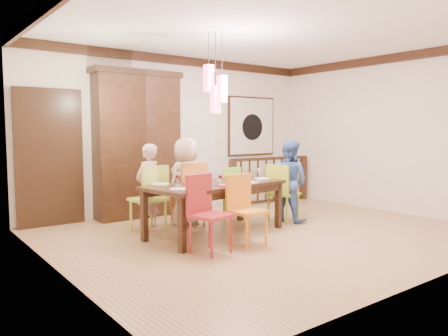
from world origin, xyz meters
TOP-DOWN VIEW (x-y plane):
  - floor at (0.00, 0.00)m, footprint 6.00×6.00m
  - ceiling at (0.00, 0.00)m, footprint 6.00×6.00m
  - wall_back at (0.00, 2.50)m, footprint 6.00×0.00m
  - wall_left at (-3.00, 0.00)m, footprint 0.00×5.00m
  - wall_right at (3.00, 0.00)m, footprint 0.00×5.00m
  - crown_molding at (0.00, 0.00)m, footprint 6.00×5.00m
  - panel_door at (-2.40, 2.45)m, footprint 1.04×0.07m
  - white_doorway at (0.35, 2.46)m, footprint 0.97×0.05m
  - painting at (1.80, 2.46)m, footprint 1.25×0.06m
  - pendant_cluster at (-0.65, 0.41)m, footprint 0.27×0.21m
  - dining_table at (-0.65, 0.41)m, footprint 2.23×1.26m
  - chair_far_left at (-1.36, 1.16)m, footprint 0.50×0.50m
  - chair_far_mid at (-0.64, 1.18)m, footprint 0.47×0.47m
  - chair_far_right at (0.09, 1.18)m, footprint 0.47×0.47m
  - chair_near_left at (-1.28, -0.36)m, footprint 0.52×0.52m
  - chair_near_mid at (-0.68, -0.36)m, footprint 0.43×0.43m
  - chair_end_right at (0.79, 0.46)m, footprint 0.51×0.51m
  - china_hutch at (-0.95, 2.30)m, footprint 1.61×0.46m
  - balustrade at (1.87, 1.95)m, footprint 2.01×0.21m
  - person_far_left at (-1.27, 1.31)m, footprint 0.56×0.48m
  - person_far_mid at (-0.65, 1.20)m, footprint 0.75×0.55m
  - person_end_right at (0.87, 0.42)m, footprint 0.63×0.74m
  - serving_bowl at (-0.32, 0.26)m, footprint 0.35×0.35m
  - small_bowl at (-0.85, 0.41)m, footprint 0.26×0.26m
  - cup_left at (-1.18, 0.23)m, footprint 0.14×0.14m
  - cup_right at (0.02, 0.50)m, footprint 0.14×0.14m
  - plate_far_left at (-1.37, 0.75)m, footprint 0.26×0.26m
  - plate_far_mid at (-0.73, 0.73)m, footprint 0.26×0.26m
  - plate_far_right at (0.02, 0.71)m, footprint 0.26×0.26m
  - plate_near_left at (-1.43, 0.13)m, footprint 0.26×0.26m
  - plate_near_mid at (-0.22, 0.16)m, footprint 0.26×0.26m
  - plate_end_right at (0.25, 0.40)m, footprint 0.26×0.26m
  - wine_glass_a at (-1.23, 0.50)m, footprint 0.08×0.08m
  - wine_glass_b at (-0.44, 0.62)m, footprint 0.08×0.08m
  - wine_glass_c at (-0.77, 0.14)m, footprint 0.08×0.08m
  - wine_glass_d at (0.06, 0.25)m, footprint 0.08×0.08m
  - napkin at (-0.74, 0.11)m, footprint 0.18×0.14m

SIDE VIEW (x-z plane):
  - floor at x=0.00m, z-range 0.00..0.00m
  - balustrade at x=1.87m, z-range 0.02..0.98m
  - chair_far_right at x=0.09m, z-range 0.07..0.97m
  - chair_near_mid at x=-0.68m, z-range 0.07..1.00m
  - chair_end_right at x=0.79m, z-range 0.07..1.03m
  - chair_near_left at x=-1.28m, z-range 0.07..1.04m
  - chair_far_left at x=-1.36m, z-range 0.07..1.08m
  - chair_far_mid at x=-0.64m, z-range 0.07..1.09m
  - person_far_left at x=-1.27m, z-range 0.00..1.31m
  - dining_table at x=-0.65m, z-range 0.29..1.04m
  - person_end_right at x=0.87m, z-range 0.00..1.35m
  - person_far_mid at x=-0.65m, z-range 0.00..1.40m
  - plate_far_left at x=-1.37m, z-range 0.75..0.76m
  - plate_far_mid at x=-0.73m, z-range 0.75..0.76m
  - plate_far_right at x=0.02m, z-range 0.75..0.76m
  - plate_near_left at x=-1.43m, z-range 0.75..0.76m
  - plate_near_mid at x=-0.22m, z-range 0.75..0.76m
  - plate_end_right at x=0.25m, z-range 0.75..0.76m
  - napkin at x=-0.74m, z-range 0.75..0.76m
  - small_bowl at x=-0.85m, z-range 0.75..0.82m
  - serving_bowl at x=-0.32m, z-range 0.75..0.82m
  - cup_right at x=0.02m, z-range 0.75..0.85m
  - cup_left at x=-1.18m, z-range 0.75..0.86m
  - wine_glass_a at x=-1.23m, z-range 0.75..0.94m
  - wine_glass_b at x=-0.44m, z-range 0.75..0.94m
  - wine_glass_c at x=-0.77m, z-range 0.75..0.94m
  - wine_glass_d at x=0.06m, z-range 0.75..0.94m
  - panel_door at x=-2.40m, z-range -0.07..2.17m
  - white_doorway at x=0.35m, z-range -0.06..2.16m
  - china_hutch at x=-0.95m, z-range 0.00..2.55m
  - wall_back at x=0.00m, z-range -1.55..4.45m
  - wall_left at x=-3.00m, z-range -1.05..3.95m
  - wall_right at x=3.00m, z-range -1.05..3.95m
  - painting at x=1.80m, z-range 0.97..2.22m
  - pendant_cluster at x=-0.65m, z-range 1.54..2.68m
  - crown_molding at x=0.00m, z-range 2.74..2.90m
  - ceiling at x=0.00m, z-range 2.90..2.90m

